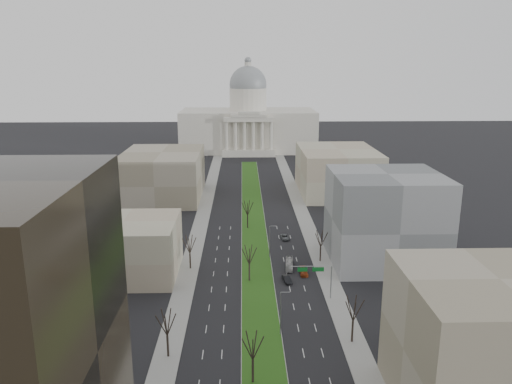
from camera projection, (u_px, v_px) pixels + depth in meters
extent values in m
plane|color=black|center=(254.00, 228.00, 160.64)|extent=(600.00, 600.00, 0.00)
cube|color=#999993|center=(254.00, 229.00, 159.66)|extent=(8.00, 222.00, 0.15)
cube|color=#2B5316|center=(254.00, 229.00, 159.63)|extent=(7.70, 221.70, 0.06)
cube|color=gray|center=(192.00, 258.00, 135.98)|extent=(5.00, 330.00, 0.15)
cube|color=gray|center=(320.00, 257.00, 136.90)|extent=(5.00, 330.00, 0.15)
cube|color=beige|center=(248.00, 130.00, 302.73)|extent=(80.00, 40.00, 24.00)
cube|color=beige|center=(249.00, 153.00, 283.00)|extent=(30.00, 6.00, 4.00)
cube|color=beige|center=(249.00, 119.00, 278.22)|extent=(28.00, 5.00, 2.50)
cube|color=beige|center=(249.00, 116.00, 277.71)|extent=(20.00, 5.00, 1.80)
cube|color=beige|center=(249.00, 113.00, 277.31)|extent=(12.00, 5.00, 1.60)
cylinder|color=beige|center=(248.00, 100.00, 298.20)|extent=(22.00, 22.00, 14.00)
sphere|color=gray|center=(248.00, 85.00, 295.93)|extent=(22.00, 22.00, 22.00)
cylinder|color=beige|center=(248.00, 66.00, 293.16)|extent=(4.00, 4.00, 4.00)
sphere|color=gray|center=(248.00, 60.00, 292.41)|extent=(4.00, 4.00, 4.00)
cylinder|color=beige|center=(226.00, 136.00, 280.16)|extent=(2.00, 2.00, 16.00)
cylinder|color=beige|center=(235.00, 135.00, 280.29)|extent=(2.00, 2.00, 16.00)
cylinder|color=beige|center=(244.00, 135.00, 280.42)|extent=(2.00, 2.00, 16.00)
cylinder|color=beige|center=(253.00, 135.00, 280.55)|extent=(2.00, 2.00, 16.00)
cylinder|color=beige|center=(262.00, 135.00, 280.68)|extent=(2.00, 2.00, 16.00)
cylinder|color=beige|center=(271.00, 135.00, 280.81)|extent=(2.00, 2.00, 16.00)
cube|color=tan|center=(125.00, 248.00, 124.16)|extent=(26.00, 22.00, 14.00)
cube|color=gray|center=(490.00, 348.00, 73.60)|extent=(26.00, 24.00, 22.00)
cube|color=slate|center=(385.00, 218.00, 131.42)|extent=(28.00, 26.00, 24.00)
cube|color=gray|center=(163.00, 175.00, 196.16)|extent=(30.00, 40.00, 18.00)
cube|color=tan|center=(337.00, 171.00, 202.83)|extent=(30.00, 40.00, 18.00)
cylinder|color=black|center=(168.00, 346.00, 90.00)|extent=(0.40, 0.40, 4.32)
cylinder|color=black|center=(190.00, 261.00, 128.71)|extent=(0.40, 0.40, 4.22)
cylinder|color=black|center=(352.00, 332.00, 94.75)|extent=(0.40, 0.40, 4.42)
cylinder|color=black|center=(320.00, 254.00, 133.50)|extent=(0.40, 0.40, 4.03)
cylinder|color=black|center=(253.00, 371.00, 82.65)|extent=(0.40, 0.40, 4.32)
cylinder|color=black|center=(249.00, 273.00, 121.35)|extent=(0.40, 0.40, 4.32)
cylinder|color=black|center=(248.00, 222.00, 160.05)|extent=(0.40, 0.40, 4.32)
cylinder|color=gray|center=(280.00, 314.00, 96.73)|extent=(0.20, 0.20, 9.00)
cylinder|color=gray|center=(285.00, 292.00, 95.59)|extent=(1.80, 0.12, 0.12)
cylinder|color=gray|center=(270.00, 242.00, 135.42)|extent=(0.20, 0.20, 9.00)
cylinder|color=gray|center=(273.00, 226.00, 134.29)|extent=(1.80, 0.12, 0.12)
cylinder|color=gray|center=(331.00, 283.00, 111.69)|extent=(0.24, 0.24, 8.00)
cylinder|color=gray|center=(312.00, 266.00, 110.56)|extent=(9.00, 0.18, 0.18)
cube|color=#0C591E|center=(318.00, 269.00, 110.88)|extent=(2.60, 0.08, 1.00)
cube|color=#0C591E|center=(303.00, 270.00, 110.79)|extent=(2.20, 0.08, 1.00)
imported|color=black|center=(287.00, 279.00, 121.25)|extent=(2.32, 4.72, 1.49)
imported|color=maroon|center=(304.00, 272.00, 125.60)|extent=(2.06, 4.88, 1.41)
imported|color=#54585D|center=(285.00, 237.00, 150.59)|extent=(2.58, 4.88, 1.31)
imported|color=#B9B9B9|center=(289.00, 264.00, 129.53)|extent=(2.55, 7.72, 2.11)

